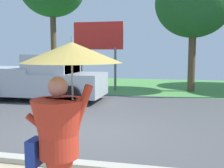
# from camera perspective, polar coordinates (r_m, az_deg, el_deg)

# --- Properties ---
(ground_plane) EXTENTS (40.00, 22.00, 0.20)m
(ground_plane) POSITION_cam_1_polar(r_m,az_deg,el_deg) (9.68, 0.10, -5.41)
(ground_plane) COLOR #4C4C4F
(monk_pedestrian) EXTENTS (1.11, 1.08, 2.13)m
(monk_pedestrian) POSITION_cam_1_polar(r_m,az_deg,el_deg) (3.13, -10.18, -8.90)
(monk_pedestrian) COLOR #B22D1E
(monk_pedestrian) RESTS_ON ground_plane
(pickup_truck) EXTENTS (5.20, 2.28, 1.88)m
(pickup_truck) POSITION_cam_1_polar(r_m,az_deg,el_deg) (11.71, -14.31, 1.02)
(pickup_truck) COLOR #ADB2BA
(pickup_truck) RESTS_ON ground_plane
(roadside_billboard) EXTENTS (2.60, 0.12, 3.50)m
(roadside_billboard) POSITION_cam_1_polar(r_m,az_deg,el_deg) (14.38, -2.86, 8.91)
(roadside_billboard) COLOR slate
(roadside_billboard) RESTS_ON ground_plane
(tree_right_mid) EXTENTS (3.76, 3.76, 6.09)m
(tree_right_mid) POSITION_cam_1_polar(r_m,az_deg,el_deg) (14.64, 16.48, 15.72)
(tree_right_mid) COLOR brown
(tree_right_mid) RESTS_ON ground_plane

